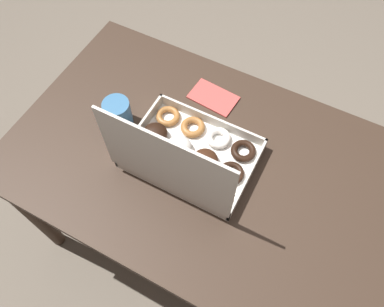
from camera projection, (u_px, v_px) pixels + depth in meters
The scene contains 5 objects.
ground_plane at pixel (199, 231), 1.82m from camera, with size 8.00×8.00×0.00m, color #6B6054.
dining_table at pixel (202, 173), 1.28m from camera, with size 1.25×0.80×0.72m.
donut_box at pixel (185, 156), 1.14m from camera, with size 0.39×0.29×0.32m.
coffee_mug at pixel (118, 113), 1.22m from camera, with size 0.09×0.09×0.10m.
paper_napkin at pixel (213, 97), 1.32m from camera, with size 0.17×0.11×0.01m.
Camera 1 is at (-0.24, 0.53, 1.77)m, focal length 35.00 mm.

